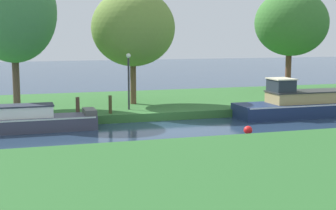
{
  "coord_description": "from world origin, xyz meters",
  "views": [
    {
      "loc": [
        -6.89,
        -21.69,
        4.28
      ],
      "look_at": [
        0.18,
        1.2,
        0.9
      ],
      "focal_mm": 54.14,
      "sensor_mm": 36.0,
      "label": 1
    }
  ],
  "objects_px": {
    "willow_tree_centre": "(133,28)",
    "lamp_post": "(129,74)",
    "willow_tree_right": "(292,23)",
    "channel_buoy": "(248,130)",
    "mooring_post_near": "(110,104)",
    "mooring_post_far": "(78,106)",
    "navy_barge": "(315,104)",
    "willow_tree_left": "(13,12)"
  },
  "relations": [
    {
      "from": "willow_tree_centre",
      "to": "lamp_post",
      "type": "relative_size",
      "value": 2.17
    },
    {
      "from": "willow_tree_right",
      "to": "channel_buoy",
      "type": "relative_size",
      "value": 18.21
    },
    {
      "from": "mooring_post_near",
      "to": "mooring_post_far",
      "type": "distance_m",
      "value": 1.58
    },
    {
      "from": "lamp_post",
      "to": "mooring_post_far",
      "type": "xyz_separation_m",
      "value": [
        -2.74,
        -1.0,
        -1.39
      ]
    },
    {
      "from": "willow_tree_centre",
      "to": "mooring_post_far",
      "type": "bearing_deg",
      "value": -140.04
    },
    {
      "from": "navy_barge",
      "to": "willow_tree_left",
      "type": "bearing_deg",
      "value": 164.82
    },
    {
      "from": "navy_barge",
      "to": "willow_tree_right",
      "type": "height_order",
      "value": "willow_tree_right"
    },
    {
      "from": "willow_tree_left",
      "to": "willow_tree_right",
      "type": "distance_m",
      "value": 17.87
    },
    {
      "from": "willow_tree_right",
      "to": "willow_tree_left",
      "type": "bearing_deg",
      "value": -170.41
    },
    {
      "from": "willow_tree_left",
      "to": "lamp_post",
      "type": "height_order",
      "value": "willow_tree_left"
    },
    {
      "from": "willow_tree_left",
      "to": "channel_buoy",
      "type": "height_order",
      "value": "willow_tree_left"
    },
    {
      "from": "navy_barge",
      "to": "mooring_post_near",
      "type": "height_order",
      "value": "navy_barge"
    },
    {
      "from": "mooring_post_far",
      "to": "channel_buoy",
      "type": "bearing_deg",
      "value": -36.71
    },
    {
      "from": "lamp_post",
      "to": "mooring_post_near",
      "type": "distance_m",
      "value": 2.06
    },
    {
      "from": "navy_barge",
      "to": "channel_buoy",
      "type": "relative_size",
      "value": 22.81
    },
    {
      "from": "lamp_post",
      "to": "channel_buoy",
      "type": "xyz_separation_m",
      "value": [
        3.87,
        -5.93,
        -2.04
      ]
    },
    {
      "from": "willow_tree_centre",
      "to": "channel_buoy",
      "type": "height_order",
      "value": "willow_tree_centre"
    },
    {
      "from": "willow_tree_left",
      "to": "willow_tree_right",
      "type": "xyz_separation_m",
      "value": [
        17.61,
        2.98,
        -0.39
      ]
    },
    {
      "from": "mooring_post_far",
      "to": "mooring_post_near",
      "type": "bearing_deg",
      "value": 0.0
    },
    {
      "from": "willow_tree_left",
      "to": "willow_tree_centre",
      "type": "relative_size",
      "value": 1.2
    },
    {
      "from": "willow_tree_right",
      "to": "mooring_post_near",
      "type": "xyz_separation_m",
      "value": [
        -13.26,
        -5.65,
        -4.12
      ]
    },
    {
      "from": "mooring_post_far",
      "to": "channel_buoy",
      "type": "xyz_separation_m",
      "value": [
        6.62,
        -4.93,
        -0.65
      ]
    },
    {
      "from": "mooring_post_near",
      "to": "navy_barge",
      "type": "bearing_deg",
      "value": -7.45
    },
    {
      "from": "lamp_post",
      "to": "mooring_post_near",
      "type": "bearing_deg",
      "value": -139.35
    },
    {
      "from": "navy_barge",
      "to": "willow_tree_right",
      "type": "bearing_deg",
      "value": 69.49
    },
    {
      "from": "willow_tree_left",
      "to": "mooring_post_near",
      "type": "xyz_separation_m",
      "value": [
        4.35,
        -2.68,
        -4.51
      ]
    },
    {
      "from": "lamp_post",
      "to": "mooring_post_near",
      "type": "xyz_separation_m",
      "value": [
        -1.16,
        -1.0,
        -1.38
      ]
    },
    {
      "from": "mooring_post_near",
      "to": "mooring_post_far",
      "type": "relative_size",
      "value": 1.03
    },
    {
      "from": "willow_tree_right",
      "to": "willow_tree_centre",
      "type": "bearing_deg",
      "value": -166.43
    },
    {
      "from": "willow_tree_left",
      "to": "mooring_post_far",
      "type": "height_order",
      "value": "willow_tree_left"
    },
    {
      "from": "lamp_post",
      "to": "channel_buoy",
      "type": "height_order",
      "value": "lamp_post"
    },
    {
      "from": "navy_barge",
      "to": "mooring_post_near",
      "type": "distance_m",
      "value": 10.72
    },
    {
      "from": "lamp_post",
      "to": "mooring_post_near",
      "type": "relative_size",
      "value": 3.26
    },
    {
      "from": "mooring_post_far",
      "to": "channel_buoy",
      "type": "height_order",
      "value": "mooring_post_far"
    },
    {
      "from": "willow_tree_centre",
      "to": "mooring_post_far",
      "type": "height_order",
      "value": "willow_tree_centre"
    },
    {
      "from": "navy_barge",
      "to": "lamp_post",
      "type": "bearing_deg",
      "value": 165.86
    },
    {
      "from": "navy_barge",
      "to": "channel_buoy",
      "type": "bearing_deg",
      "value": -147.65
    },
    {
      "from": "lamp_post",
      "to": "navy_barge",
      "type": "bearing_deg",
      "value": -14.14
    },
    {
      "from": "willow_tree_centre",
      "to": "mooring_post_near",
      "type": "bearing_deg",
      "value": -122.93
    },
    {
      "from": "mooring_post_near",
      "to": "channel_buoy",
      "type": "distance_m",
      "value": 7.08
    },
    {
      "from": "willow_tree_centre",
      "to": "channel_buoy",
      "type": "distance_m",
      "value": 9.52
    },
    {
      "from": "navy_barge",
      "to": "mooring_post_far",
      "type": "xyz_separation_m",
      "value": [
        -12.21,
        1.39,
        0.19
      ]
    }
  ]
}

